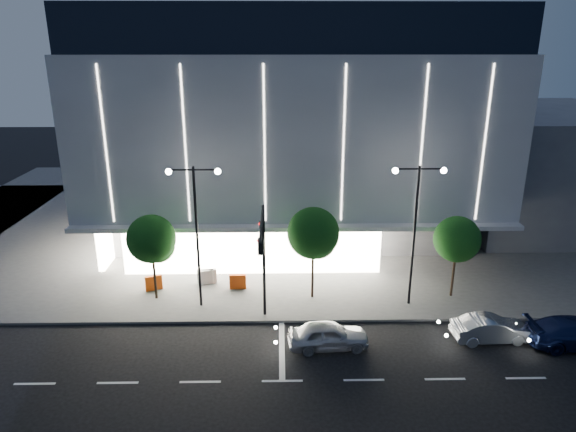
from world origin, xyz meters
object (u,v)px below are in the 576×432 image
at_px(street_lamp_east, 416,216).
at_px(tree_mid, 314,236).
at_px(barrier_a, 154,283).
at_px(street_lamp_west, 196,217).
at_px(tree_left, 152,241).
at_px(car_lead, 328,335).
at_px(barrier_b, 206,276).
at_px(barrier_d, 208,277).
at_px(tree_right, 457,242).
at_px(car_second, 491,329).
at_px(barrier_c, 238,282).
at_px(traffic_mast, 263,248).

bearing_deg(street_lamp_east, tree_mid, 170.31).
bearing_deg(barrier_a, tree_mid, -28.47).
height_order(street_lamp_west, tree_mid, street_lamp_west).
bearing_deg(tree_left, car_lead, -28.17).
bearing_deg(barrier_b, barrier_d, -22.49).
relative_size(tree_right, barrier_d, 5.01).
height_order(street_lamp_east, tree_mid, street_lamp_east).
height_order(street_lamp_east, barrier_a, street_lamp_east).
bearing_deg(car_lead, street_lamp_west, 54.28).
distance_m(tree_left, barrier_a, 3.60).
distance_m(tree_left, car_second, 20.45).
xyz_separation_m(street_lamp_west, tree_right, (16.03, 1.02, -2.07)).
bearing_deg(barrier_a, car_lead, -53.95).
distance_m(street_lamp_east, barrier_a, 17.39).
bearing_deg(tree_right, street_lamp_west, -176.36).
distance_m(street_lamp_east, tree_left, 16.12).
bearing_deg(tree_left, barrier_c, 13.34).
distance_m(tree_left, barrier_b, 4.89).
bearing_deg(tree_mid, traffic_mast, -129.42).
xyz_separation_m(tree_right, car_lead, (-8.52, -5.61, -3.14)).
xyz_separation_m(barrier_b, barrier_c, (2.25, -0.88, 0.00)).
relative_size(barrier_b, barrier_d, 1.00).
relative_size(street_lamp_east, barrier_d, 8.18).
bearing_deg(tree_right, street_lamp_east, -161.37).
xyz_separation_m(barrier_a, barrier_d, (3.48, 0.86, 0.00)).
distance_m(street_lamp_west, barrier_b, 6.15).
distance_m(barrier_b, barrier_d, 0.21).
bearing_deg(barrier_b, barrier_c, -21.32).
bearing_deg(barrier_b, tree_left, -143.64).
bearing_deg(barrier_d, car_second, -41.00).
relative_size(street_lamp_west, tree_right, 1.63).
height_order(barrier_c, barrier_d, same).
distance_m(tree_mid, barrier_d, 8.12).
bearing_deg(street_lamp_east, traffic_mast, -163.52).
relative_size(traffic_mast, barrier_a, 6.43).
relative_size(traffic_mast, street_lamp_east, 0.79).
distance_m(traffic_mast, car_second, 13.35).
bearing_deg(tree_mid, street_lamp_east, -9.69).
bearing_deg(barrier_b, tree_mid, -16.20).
bearing_deg(car_second, barrier_c, 63.43).
relative_size(tree_right, car_lead, 1.27).
bearing_deg(traffic_mast, barrier_a, 146.91).
bearing_deg(tree_mid, barrier_a, 173.72).
relative_size(street_lamp_west, barrier_d, 8.18).
distance_m(car_lead, barrier_a, 12.85).
bearing_deg(street_lamp_east, car_second, -48.85).
xyz_separation_m(street_lamp_west, car_lead, (7.51, -4.59, -5.22)).
distance_m(street_lamp_west, tree_mid, 7.28).
distance_m(barrier_a, barrier_c, 5.54).
distance_m(car_second, barrier_d, 17.95).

